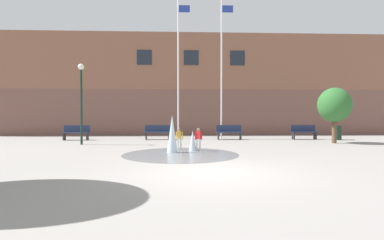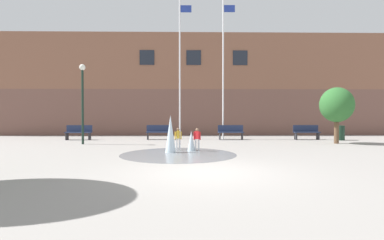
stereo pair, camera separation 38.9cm
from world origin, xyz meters
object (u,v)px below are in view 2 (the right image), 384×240
object	(u,v)px
child_with_pink_shirt	(197,138)
street_tree_near_building	(337,105)
park_bench_far_right	(306,132)
child_in_fountain	(178,137)
park_bench_center	(159,132)
trash_can	(340,133)
lamp_post_left_lane	(83,93)
flagpole_right	(224,65)
flagpole_left	(180,65)
park_bench_left_of_flagpoles	(79,132)
park_bench_near_trashcan	(231,132)

from	to	relation	value
child_with_pink_shirt	street_tree_near_building	size ratio (longest dim) A/B	0.32
park_bench_far_right	child_in_fountain	size ratio (longest dim) A/B	1.62
park_bench_center	trash_can	size ratio (longest dim) A/B	1.78
lamp_post_left_lane	trash_can	world-z (taller)	lamp_post_left_lane
child_in_fountain	trash_can	bearing A→B (deg)	124.45
flagpole_right	trash_can	xyz separation A→B (m)	(7.06, -1.05, -4.31)
park_bench_far_right	flagpole_right	distance (m)	6.74
lamp_post_left_lane	trash_can	bearing A→B (deg)	8.55
park_bench_far_right	flagpole_left	world-z (taller)	flagpole_left
child_with_pink_shirt	flagpole_right	distance (m)	7.83
trash_can	child_in_fountain	bearing A→B (deg)	-153.11
child_with_pink_shirt	flagpole_right	size ratio (longest dim) A/B	0.11
park_bench_left_of_flagpoles	flagpole_right	xyz separation A→B (m)	(9.11, 0.53, 4.28)
child_in_fountain	lamp_post_left_lane	world-z (taller)	lamp_post_left_lane
park_bench_far_right	child_in_fountain	bearing A→B (deg)	-145.55
child_with_pink_shirt	child_in_fountain	bearing A→B (deg)	-168.11
child_with_pink_shirt	child_in_fountain	xyz separation A→B (m)	(-0.83, 0.31, 0.00)
park_bench_near_trashcan	park_bench_far_right	world-z (taller)	same
park_bench_near_trashcan	trash_can	size ratio (longest dim) A/B	1.78
park_bench_center	child_in_fountain	world-z (taller)	child_in_fountain
park_bench_left_of_flagpoles	child_in_fountain	world-z (taller)	child_in_fountain
park_bench_near_trashcan	trash_can	bearing A→B (deg)	-4.03
park_bench_far_right	street_tree_near_building	distance (m)	3.11
flagpole_left	flagpole_right	xyz separation A→B (m)	(2.79, -0.00, 0.02)
park_bench_far_right	trash_can	xyz separation A→B (m)	(1.89, -0.46, -0.03)
park_bench_near_trashcan	child_in_fountain	world-z (taller)	child_in_fountain
park_bench_far_right	child_with_pink_shirt	world-z (taller)	child_with_pink_shirt
park_bench_left_of_flagpoles	child_with_pink_shirt	bearing A→B (deg)	-38.92
child_with_pink_shirt	lamp_post_left_lane	distance (m)	7.04
park_bench_center	park_bench_near_trashcan	xyz separation A→B (m)	(4.51, -0.19, 0.00)
child_in_fountain	park_bench_near_trashcan	bearing A→B (deg)	157.53
park_bench_center	street_tree_near_building	size ratio (longest dim) A/B	0.52
park_bench_near_trashcan	park_bench_far_right	bearing A→B (deg)	-0.09
flagpole_right	lamp_post_left_lane	bearing A→B (deg)	-157.36
park_bench_left_of_flagpoles	park_bench_near_trashcan	xyz separation A→B (m)	(9.50, -0.04, 0.00)
park_bench_left_of_flagpoles	park_bench_far_right	world-z (taller)	same
child_in_fountain	park_bench_center	bearing A→B (deg)	-158.85
park_bench_center	park_bench_near_trashcan	distance (m)	4.52
park_bench_center	flagpole_right	world-z (taller)	flagpole_right
lamp_post_left_lane	trash_can	xyz separation A→B (m)	(14.96, 2.25, -2.29)
park_bench_center	flagpole_right	xyz separation A→B (m)	(4.12, 0.39, 4.28)
park_bench_near_trashcan	child_in_fountain	xyz separation A→B (m)	(-3.15, -5.45, 0.10)
park_bench_left_of_flagpoles	street_tree_near_building	world-z (taller)	street_tree_near_building
child_with_pink_shirt	trash_can	world-z (taller)	child_with_pink_shirt
park_bench_near_trashcan	trash_can	world-z (taller)	park_bench_near_trashcan
park_bench_near_trashcan	flagpole_right	world-z (taller)	flagpole_right
park_bench_far_right	lamp_post_left_lane	size ratio (longest dim) A/B	0.38
lamp_post_left_lane	street_tree_near_building	distance (m)	13.69
lamp_post_left_lane	park_bench_left_of_flagpoles	bearing A→B (deg)	113.64
flagpole_right	child_with_pink_shirt	bearing A→B (deg)	-106.89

